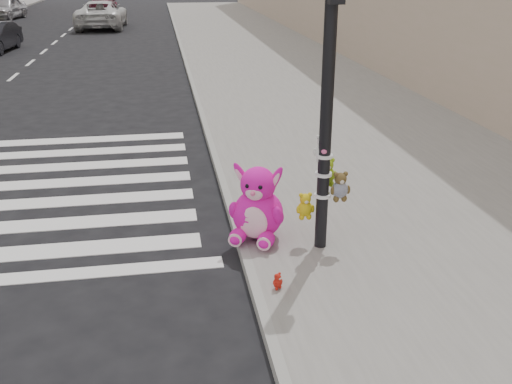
{
  "coord_description": "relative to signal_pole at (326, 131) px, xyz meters",
  "views": [
    {
      "loc": [
        0.59,
        -4.94,
        3.79
      ],
      "look_at": [
        1.8,
        2.39,
        0.75
      ],
      "focal_mm": 40.0,
      "sensor_mm": 36.0,
      "label": 1
    }
  ],
  "objects": [
    {
      "name": "car_maroon_near",
      "position": [
        -6.12,
        40.8,
        -1.14
      ],
      "size": [
        1.97,
        4.35,
        1.24
      ],
      "primitive_type": "imported",
      "rotation": [
        0.0,
        0.0,
        3.08
      ],
      "color": "#591927",
      "rests_on": "ground"
    },
    {
      "name": "ground",
      "position": [
        -2.62,
        -1.82,
        -1.76
      ],
      "size": [
        120.0,
        120.0,
        0.0
      ],
      "primitive_type": "plane",
      "color": "black",
      "rests_on": "ground"
    },
    {
      "name": "car_silver_deep",
      "position": [
        -12.22,
        36.05,
        -1.03
      ],
      "size": [
        2.36,
        4.5,
        1.46
      ],
      "primitive_type": "imported",
      "rotation": [
        0.0,
        0.0,
        -0.15
      ],
      "color": "#B0AFB4",
      "rests_on": "ground"
    },
    {
      "name": "signal_pole",
      "position": [
        0.0,
        0.0,
        0.0
      ],
      "size": [
        0.69,
        0.49,
        4.0
      ],
      "color": "black",
      "rests_on": "sidewalk_near"
    },
    {
      "name": "car_white_near",
      "position": [
        -5.29,
        29.33,
        -0.98
      ],
      "size": [
        2.78,
        5.73,
        1.57
      ],
      "primitive_type": "imported",
      "rotation": [
        0.0,
        0.0,
        3.11
      ],
      "color": "silver",
      "rests_on": "ground"
    },
    {
      "name": "pink_bunny",
      "position": [
        -0.83,
        0.35,
        -1.17
      ],
      "size": [
        0.95,
        1.01,
        1.11
      ],
      "rotation": [
        0.0,
        0.0,
        -0.44
      ],
      "color": "#E513A6",
      "rests_on": "sidewalk_near"
    },
    {
      "name": "sidewalk_near",
      "position": [
        2.38,
        8.18,
        -1.69
      ],
      "size": [
        7.0,
        80.0,
        0.14
      ],
      "primitive_type": "cube",
      "color": "slate",
      "rests_on": "ground"
    },
    {
      "name": "curb_edge",
      "position": [
        -1.07,
        8.18,
        -1.69
      ],
      "size": [
        0.12,
        80.0,
        0.15
      ],
      "primitive_type": "cube",
      "color": "gray",
      "rests_on": "ground"
    },
    {
      "name": "red_teddy",
      "position": [
        -0.82,
        -1.01,
        -1.52
      ],
      "size": [
        0.18,
        0.16,
        0.21
      ],
      "primitive_type": null,
      "rotation": [
        0.0,
        0.0,
        0.6
      ],
      "color": "red",
      "rests_on": "sidewalk_near"
    }
  ]
}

